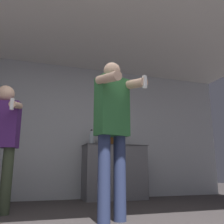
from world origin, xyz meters
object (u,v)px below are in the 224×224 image
at_px(bottle_brown_liquor, 112,138).
at_px(person_man_side, 1,136).
at_px(bottle_short_whiskey, 91,139).
at_px(bottle_tall_gin, 100,140).
at_px(person_woman_foreground, 113,124).

xyz_separation_m(bottle_brown_liquor, person_man_side, (-1.82, -1.10, -0.17)).
bearing_deg(person_man_side, bottle_short_whiskey, 37.68).
relative_size(bottle_tall_gin, person_woman_foreground, 0.14).
height_order(bottle_brown_liquor, bottle_short_whiskey, bottle_brown_liquor).
bearing_deg(person_woman_foreground, bottle_short_whiskey, 83.60).
xyz_separation_m(bottle_short_whiskey, bottle_tall_gin, (0.17, -0.00, -0.03)).
relative_size(bottle_short_whiskey, bottle_tall_gin, 1.18).
height_order(person_woman_foreground, person_man_side, person_woman_foreground).
bearing_deg(person_man_side, bottle_tall_gin, 34.60).
bearing_deg(bottle_short_whiskey, person_man_side, -142.32).
distance_m(bottle_short_whiskey, person_woman_foreground, 1.95).
distance_m(bottle_tall_gin, person_man_side, 1.94).
bearing_deg(person_woman_foreground, bottle_tall_gin, 78.67).
relative_size(bottle_tall_gin, person_man_side, 0.16).
height_order(bottle_short_whiskey, person_man_side, person_man_side).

